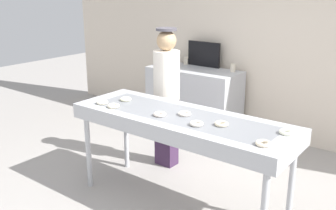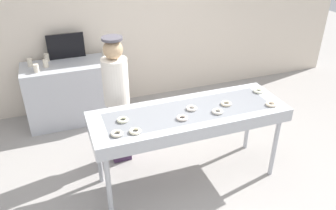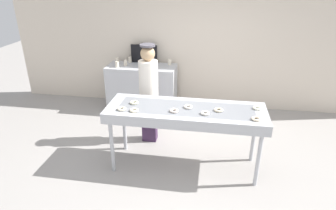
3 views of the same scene
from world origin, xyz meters
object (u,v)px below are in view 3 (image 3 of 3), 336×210
at_px(sugar_donut_8, 188,107).
at_px(fryer_conveyor, 186,113).
at_px(paper_cup_0, 125,63).
at_px(paper_cup_1, 117,64).
at_px(sugar_donut_0, 205,113).
at_px(sugar_donut_6, 257,108).
at_px(menu_display, 144,54).
at_px(sugar_donut_2, 134,110).
at_px(paper_cup_3, 117,61).
at_px(sugar_donut_4, 174,111).
at_px(sugar_donut_5, 122,109).
at_px(paper_cup_4, 130,60).
at_px(paper_cup_2, 170,62).
at_px(sugar_donut_1, 134,102).
at_px(worker_baker, 149,89).
at_px(prep_counter, 142,88).
at_px(sugar_donut_7, 256,119).
at_px(sugar_donut_3, 219,110).

bearing_deg(sugar_donut_8, fryer_conveyor, -153.73).
height_order(paper_cup_0, paper_cup_1, same).
distance_m(fryer_conveyor, sugar_donut_0, 0.33).
xyz_separation_m(sugar_donut_6, menu_display, (-2.10, 2.04, 0.16)).
bearing_deg(sugar_donut_2, paper_cup_3, 113.59).
height_order(sugar_donut_4, sugar_donut_5, same).
distance_m(sugar_donut_0, sugar_donut_2, 0.96).
height_order(sugar_donut_8, paper_cup_4, paper_cup_4).
bearing_deg(sugar_donut_8, sugar_donut_6, 6.97).
distance_m(fryer_conveyor, sugar_donut_2, 0.72).
xyz_separation_m(sugar_donut_2, paper_cup_4, (-0.73, 2.35, 0.03)).
relative_size(sugar_donut_6, paper_cup_2, 1.05).
bearing_deg(sugar_donut_4, sugar_donut_8, 41.30).
bearing_deg(sugar_donut_6, sugar_donut_1, -176.87).
bearing_deg(sugar_donut_0, sugar_donut_5, -177.61).
bearing_deg(sugar_donut_2, sugar_donut_8, 17.94).
distance_m(sugar_donut_2, worker_baker, 0.88).
height_order(sugar_donut_2, sugar_donut_8, same).
distance_m(sugar_donut_5, paper_cup_0, 2.17).
bearing_deg(paper_cup_1, prep_counter, 19.31).
height_order(sugar_donut_4, paper_cup_3, paper_cup_3).
relative_size(fryer_conveyor, paper_cup_3, 19.05).
bearing_deg(menu_display, sugar_donut_5, -84.00).
relative_size(fryer_conveyor, menu_display, 4.05).
distance_m(prep_counter, paper_cup_0, 0.63).
distance_m(sugar_donut_7, paper_cup_3, 3.41).
relative_size(sugar_donut_1, paper_cup_0, 1.05).
relative_size(paper_cup_2, paper_cup_4, 1.00).
relative_size(sugar_donut_8, paper_cup_3, 1.05).
relative_size(sugar_donut_6, sugar_donut_7, 1.00).
distance_m(sugar_donut_3, prep_counter, 2.54).
height_order(sugar_donut_6, paper_cup_3, paper_cup_3).
height_order(sugar_donut_6, prep_counter, sugar_donut_6).
xyz_separation_m(sugar_donut_5, sugar_donut_6, (1.85, 0.33, 0.00)).
xyz_separation_m(sugar_donut_4, paper_cup_3, (-1.51, 2.15, 0.03)).
bearing_deg(sugar_donut_0, worker_baker, 139.69).
xyz_separation_m(fryer_conveyor, prep_counter, (-1.12, 1.91, -0.41)).
bearing_deg(prep_counter, paper_cup_3, 169.69).
bearing_deg(worker_baker, sugar_donut_2, 74.11).
distance_m(sugar_donut_7, prep_counter, 2.99).
height_order(paper_cup_2, paper_cup_3, same).
bearing_deg(menu_display, sugar_donut_2, -79.77).
relative_size(sugar_donut_0, sugar_donut_2, 1.00).
bearing_deg(sugar_donut_2, paper_cup_2, 86.86).
xyz_separation_m(sugar_donut_0, sugar_donut_4, (-0.42, 0.01, 0.00)).
bearing_deg(sugar_donut_0, paper_cup_4, 126.60).
bearing_deg(prep_counter, sugar_donut_1, -79.04).
xyz_separation_m(sugar_donut_1, sugar_donut_2, (0.07, -0.25, 0.00)).
relative_size(sugar_donut_4, prep_counter, 0.09).
xyz_separation_m(sugar_donut_1, paper_cup_0, (-0.69, 1.86, 0.03)).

